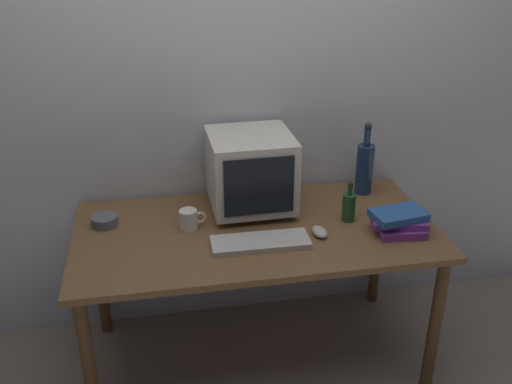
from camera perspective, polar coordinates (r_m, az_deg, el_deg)
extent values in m
plane|color=gray|center=(3.01, 0.00, -15.97)|extent=(6.00, 6.00, 0.00)
cube|color=silver|center=(2.81, -1.76, 10.22)|extent=(4.00, 0.08, 2.50)
cube|color=brown|center=(2.58, 0.00, -3.90)|extent=(1.61, 0.81, 0.03)
cylinder|color=brown|center=(2.51, -16.24, -16.54)|extent=(0.06, 0.06, 0.71)
cylinder|color=brown|center=(2.74, 17.36, -12.57)|extent=(0.06, 0.06, 0.71)
cylinder|color=brown|center=(3.06, -15.28, -7.90)|extent=(0.06, 0.06, 0.71)
cylinder|color=brown|center=(3.25, 11.97, -5.35)|extent=(0.06, 0.06, 0.71)
cube|color=beige|center=(2.75, -0.53, -1.30)|extent=(0.28, 0.25, 0.03)
cube|color=beige|center=(2.67, -0.55, 2.24)|extent=(0.39, 0.39, 0.34)
cube|color=black|center=(2.50, 0.32, 0.52)|extent=(0.31, 0.01, 0.27)
cube|color=beige|center=(2.45, 0.44, -5.01)|extent=(0.42, 0.16, 0.02)
ellipsoid|color=beige|center=(2.53, 6.33, -3.96)|extent=(0.07, 0.11, 0.04)
cylinder|color=navy|center=(2.91, 10.73, 2.23)|extent=(0.09, 0.09, 0.25)
cylinder|color=navy|center=(2.85, 11.00, 5.39)|extent=(0.03, 0.03, 0.09)
sphere|color=#262626|center=(2.83, 11.09, 6.43)|extent=(0.04, 0.04, 0.04)
cylinder|color=#1E4C23|center=(2.65, 9.19, -1.50)|extent=(0.06, 0.06, 0.13)
cylinder|color=#1E4C23|center=(2.61, 9.32, 0.20)|extent=(0.02, 0.02, 0.05)
sphere|color=#262626|center=(2.60, 9.37, 0.80)|extent=(0.03, 0.03, 0.03)
cube|color=#843893|center=(2.61, 14.12, -3.61)|extent=(0.21, 0.17, 0.04)
cube|color=#843893|center=(2.60, 14.03, -2.90)|extent=(0.26, 0.17, 0.03)
cube|color=#28569E|center=(2.59, 13.98, -2.23)|extent=(0.25, 0.18, 0.03)
cylinder|color=white|center=(2.57, -6.74, -2.73)|extent=(0.08, 0.08, 0.09)
torus|color=white|center=(2.57, -5.59, -2.55)|extent=(0.06, 0.01, 0.06)
cylinder|color=#595B66|center=(2.68, -14.81, -2.77)|extent=(0.12, 0.12, 0.04)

